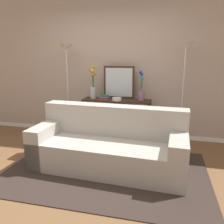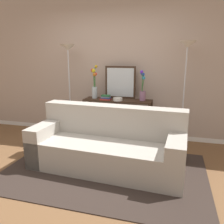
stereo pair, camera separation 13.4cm
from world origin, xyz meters
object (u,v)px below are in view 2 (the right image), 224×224
at_px(floor_lamp_left, 69,66).
at_px(vase_short_flowers, 143,90).
at_px(couch, 108,146).
at_px(console_table, 118,112).
at_px(vase_tall_flowers, 94,85).
at_px(wall_mirror, 120,82).
at_px(floor_lamp_right, 186,66).
at_px(book_stack, 106,98).
at_px(fruit_bowl, 118,99).
at_px(book_row_under_console, 100,135).

relative_size(floor_lamp_left, vase_short_flowers, 3.29).
bearing_deg(vase_short_flowers, couch, -106.27).
xyz_separation_m(console_table, vase_tall_flowers, (-0.46, 0.01, 0.51)).
bearing_deg(wall_mirror, floor_lamp_left, -168.32).
distance_m(couch, console_table, 1.14).
relative_size(console_table, wall_mirror, 2.09).
relative_size(floor_lamp_right, book_stack, 9.06).
xyz_separation_m(floor_lamp_right, vase_tall_flowers, (-1.64, 0.06, -0.38)).
bearing_deg(console_table, wall_mirror, 85.29).
xyz_separation_m(wall_mirror, fruit_bowl, (0.02, -0.26, -0.28)).
bearing_deg(vase_short_flowers, floor_lamp_right, -6.52).
xyz_separation_m(wall_mirror, vase_short_flowers, (0.45, -0.12, -0.11)).
bearing_deg(book_stack, couch, -71.67).
relative_size(vase_short_flowers, book_row_under_console, 1.68).
distance_m(console_table, vase_short_flowers, 0.64).
height_order(console_table, fruit_bowl, fruit_bowl).
bearing_deg(vase_short_flowers, fruit_bowl, -161.84).
xyz_separation_m(couch, console_table, (-0.13, 1.10, 0.24)).
bearing_deg(book_stack, console_table, 22.92).
relative_size(floor_lamp_right, fruit_bowl, 10.67).
bearing_deg(wall_mirror, book_row_under_console, -158.50).
bearing_deg(book_stack, book_row_under_console, 150.68).
bearing_deg(vase_short_flowers, book_stack, -169.95).
height_order(couch, book_stack, book_stack).
xyz_separation_m(console_table, wall_mirror, (0.01, 0.15, 0.56)).
bearing_deg(book_stack, vase_short_flowers, 10.05).
bearing_deg(wall_mirror, couch, -84.68).
distance_m(floor_lamp_left, vase_tall_flowers, 0.61).
height_order(floor_lamp_right, vase_tall_flowers, floor_lamp_right).
xyz_separation_m(floor_lamp_right, fruit_bowl, (-1.14, -0.06, -0.61)).
bearing_deg(console_table, book_stack, -157.08).
bearing_deg(book_row_under_console, console_table, 0.00).
height_order(wall_mirror, vase_tall_flowers, vase_tall_flowers).
relative_size(couch, vase_tall_flowers, 3.53).
bearing_deg(console_table, fruit_bowl, -74.35).
bearing_deg(wall_mirror, vase_short_flowers, -14.74).
distance_m(console_table, vase_tall_flowers, 0.69).
xyz_separation_m(console_table, book_row_under_console, (-0.36, -0.00, -0.50)).
distance_m(floor_lamp_right, book_stack, 1.51).
distance_m(vase_short_flowers, book_stack, 0.70).
xyz_separation_m(floor_lamp_left, vase_tall_flowers, (0.49, 0.06, -0.35)).
distance_m(vase_tall_flowers, book_row_under_console, 1.02).
bearing_deg(floor_lamp_left, wall_mirror, 11.68).
relative_size(book_stack, book_row_under_console, 0.62).
distance_m(floor_lamp_left, book_row_under_console, 1.49).
height_order(floor_lamp_left, wall_mirror, floor_lamp_left).
bearing_deg(vase_tall_flowers, console_table, -1.30).
height_order(fruit_bowl, book_row_under_console, fruit_bowl).
xyz_separation_m(vase_short_flowers, fruit_bowl, (-0.43, -0.14, -0.17)).
bearing_deg(wall_mirror, book_stack, -132.97).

